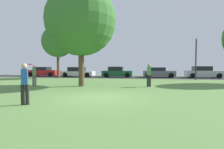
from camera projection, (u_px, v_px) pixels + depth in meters
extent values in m
plane|color=#5B8442|center=(99.00, 97.00, 8.43)|extent=(44.00, 44.00, 0.00)
cube|color=#28282B|center=(127.00, 77.00, 24.19)|extent=(44.00, 6.40, 0.01)
cylinder|color=brown|center=(58.00, 65.00, 22.17)|extent=(0.34, 0.34, 3.41)
sphere|color=#38702D|center=(58.00, 41.00, 22.03)|extent=(3.97, 3.97, 3.97)
cylinder|color=brown|center=(81.00, 66.00, 13.17)|extent=(0.42, 0.42, 3.05)
sphere|color=#38702D|center=(81.00, 21.00, 13.01)|extent=(5.25, 5.25, 5.25)
cylinder|color=black|center=(23.00, 95.00, 6.77)|extent=(0.14, 0.14, 0.80)
cylinder|color=black|center=(27.00, 94.00, 6.82)|extent=(0.14, 0.14, 0.80)
cube|color=#23519E|center=(25.00, 77.00, 6.76)|extent=(0.35, 0.39, 0.60)
sphere|color=tan|center=(24.00, 66.00, 6.74)|extent=(0.22, 0.22, 0.22)
cylinder|color=slate|center=(35.00, 81.00, 13.40)|extent=(0.14, 0.14, 0.78)
cylinder|color=slate|center=(33.00, 81.00, 13.34)|extent=(0.14, 0.14, 0.78)
cube|color=#51894C|center=(34.00, 72.00, 13.33)|extent=(0.35, 0.39, 0.58)
sphere|color=tan|center=(34.00, 67.00, 13.32)|extent=(0.21, 0.21, 0.21)
cylinder|color=black|center=(148.00, 81.00, 12.81)|extent=(0.14, 0.14, 0.85)
cylinder|color=black|center=(150.00, 81.00, 12.82)|extent=(0.14, 0.14, 0.85)
cube|color=#51894C|center=(149.00, 71.00, 12.78)|extent=(0.29, 0.36, 0.64)
sphere|color=tan|center=(149.00, 65.00, 12.76)|extent=(0.23, 0.23, 0.23)
cylinder|color=#EA2D6B|center=(30.00, 64.00, 9.82)|extent=(0.35, 0.35, 0.06)
cube|color=#B21E1E|center=(44.00, 73.00, 26.37)|extent=(4.54, 1.79, 0.78)
cube|color=black|center=(42.00, 68.00, 26.38)|extent=(2.18, 1.58, 0.47)
cylinder|color=black|center=(56.00, 74.00, 27.00)|extent=(0.64, 0.22, 0.64)
cylinder|color=black|center=(50.00, 74.00, 25.23)|extent=(0.64, 0.22, 0.64)
cylinder|color=black|center=(38.00, 74.00, 27.53)|extent=(0.64, 0.22, 0.64)
cylinder|color=black|center=(31.00, 74.00, 25.76)|extent=(0.64, 0.22, 0.64)
cube|color=white|center=(78.00, 73.00, 25.07)|extent=(4.56, 1.90, 0.65)
cube|color=black|center=(77.00, 69.00, 25.08)|extent=(2.19, 1.67, 0.58)
cylinder|color=black|center=(91.00, 74.00, 25.75)|extent=(0.64, 0.22, 0.64)
cylinder|color=black|center=(87.00, 75.00, 23.88)|extent=(0.64, 0.22, 0.64)
cylinder|color=black|center=(71.00, 74.00, 26.28)|extent=(0.64, 0.22, 0.64)
cylinder|color=black|center=(65.00, 75.00, 24.41)|extent=(0.64, 0.22, 0.64)
cube|color=#195633|center=(117.00, 73.00, 24.32)|extent=(4.14, 1.71, 0.73)
cube|color=black|center=(116.00, 69.00, 24.32)|extent=(1.99, 1.51, 0.57)
cylinder|color=black|center=(128.00, 75.00, 24.93)|extent=(0.64, 0.22, 0.64)
cylinder|color=black|center=(127.00, 75.00, 23.25)|extent=(0.64, 0.22, 0.64)
cylinder|color=black|center=(108.00, 74.00, 25.41)|extent=(0.64, 0.22, 0.64)
cylinder|color=black|center=(106.00, 75.00, 23.73)|extent=(0.64, 0.22, 0.64)
cube|color=slate|center=(159.00, 74.00, 23.52)|extent=(4.17, 1.73, 0.75)
cube|color=black|center=(157.00, 69.00, 23.53)|extent=(2.00, 1.53, 0.45)
cylinder|color=black|center=(169.00, 75.00, 24.15)|extent=(0.64, 0.22, 0.64)
cylinder|color=black|center=(171.00, 75.00, 22.44)|extent=(0.64, 0.22, 0.64)
cylinder|color=black|center=(148.00, 75.00, 24.63)|extent=(0.64, 0.22, 0.64)
cylinder|color=black|center=(148.00, 75.00, 22.92)|extent=(0.64, 0.22, 0.64)
cube|color=#B7B7BC|center=(204.00, 74.00, 22.63)|extent=(4.40, 1.75, 0.79)
cube|color=black|center=(202.00, 68.00, 22.63)|extent=(2.11, 1.54, 0.57)
cylinder|color=black|center=(214.00, 75.00, 23.25)|extent=(0.64, 0.22, 0.64)
cylinder|color=black|center=(219.00, 76.00, 21.52)|extent=(0.64, 0.22, 0.64)
cylinder|color=black|center=(189.00, 75.00, 23.76)|extent=(0.64, 0.22, 0.64)
cylinder|color=black|center=(193.00, 76.00, 22.03)|extent=(0.64, 0.22, 0.64)
cylinder|color=#2D2D33|center=(196.00, 59.00, 19.03)|extent=(0.14, 0.14, 4.50)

